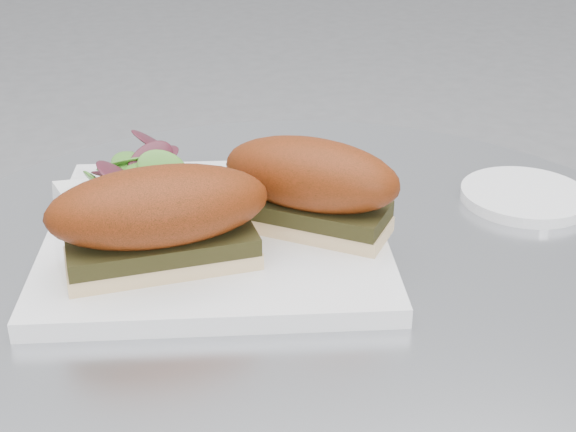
# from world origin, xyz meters

# --- Properties ---
(plate) EXTENTS (0.33, 0.33, 0.02)m
(plate) POSITION_xyz_m (-0.06, 0.06, 0.74)
(plate) COLOR white
(plate) RESTS_ON table
(sandwich_left) EXTENTS (0.17, 0.09, 0.08)m
(sandwich_left) POSITION_xyz_m (-0.11, 0.00, 0.79)
(sandwich_left) COLOR beige
(sandwich_left) RESTS_ON plate
(sandwich_right) EXTENTS (0.16, 0.15, 0.08)m
(sandwich_right) POSITION_xyz_m (0.02, 0.03, 0.79)
(sandwich_right) COLOR beige
(sandwich_right) RESTS_ON plate
(salad) EXTENTS (0.10, 0.10, 0.05)m
(salad) POSITION_xyz_m (-0.11, 0.13, 0.77)
(salad) COLOR #43882C
(salad) RESTS_ON plate
(napkin) EXTENTS (0.13, 0.13, 0.02)m
(napkin) POSITION_xyz_m (-0.12, 0.12, 0.74)
(napkin) COLOR white
(napkin) RESTS_ON table
(saucer) EXTENTS (0.12, 0.12, 0.01)m
(saucer) POSITION_xyz_m (0.24, 0.07, 0.74)
(saucer) COLOR white
(saucer) RESTS_ON table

